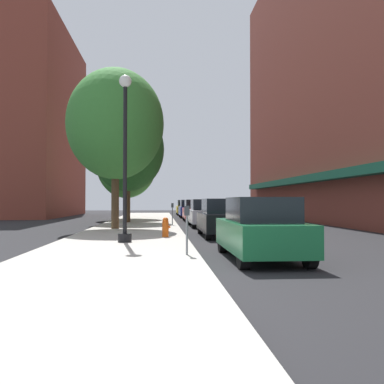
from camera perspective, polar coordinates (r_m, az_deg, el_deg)
The scene contains 17 objects.
ground_plane at distance 25.23m, azimuth 1.76°, elevation -4.77°, with size 90.00×90.00×0.00m, color #232326.
sidewalk_slab at distance 26.12m, azimuth -7.26°, elevation -4.51°, with size 4.80×50.00×0.12m, color #B7B2A8.
building_right_brick at distance 33.71m, azimuth 20.73°, elevation 16.68°, with size 6.80×40.00×23.80m.
building_far_background at distance 46.40m, azimuth -19.90°, elevation 8.52°, with size 6.80×18.00×18.74m.
lamppost at distance 14.99m, azimuth -9.10°, elevation 5.07°, with size 0.48×0.48×5.90m.
fire_hydrant at distance 16.86m, azimuth -3.63°, elevation -4.77°, with size 0.33×0.26×0.79m.
parking_meter_near at distance 25.06m, azimuth -2.68°, elevation -2.62°, with size 0.14×0.09×1.31m.
parking_meter_far at distance 11.32m, azimuth -0.70°, elevation -4.34°, with size 0.14×0.09×1.31m.
tree_near at distance 34.55m, azimuth -8.89°, elevation 3.82°, with size 4.88×4.88×7.28m.
tree_mid at distance 22.68m, azimuth -10.37°, elevation 9.07°, with size 5.09×5.09×8.43m.
tree_far at distance 29.09m, azimuth -8.77°, elevation 5.75°, with size 5.00×5.00×7.85m.
car_green at distance 11.35m, azimuth 9.30°, elevation -5.02°, with size 1.80×4.30×1.66m.
car_black at distance 18.34m, azimuth 4.04°, elevation -3.58°, with size 1.80×4.30×1.66m.
car_silver at distance 25.33m, azimuth 1.73°, elevation -2.93°, with size 1.80×4.30×1.66m.
car_red at distance 31.90m, azimuth 0.48°, elevation -2.57°, with size 1.80×4.30×1.66m.
car_blue at distance 39.08m, azimuth -0.40°, elevation -2.32°, with size 1.80×4.30×1.66m.
car_yellow at distance 45.98m, azimuth -0.99°, elevation -2.16°, with size 1.80×4.30×1.66m.
Camera 1 is at (1.34, -7.05, 1.57)m, focal length 39.21 mm.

